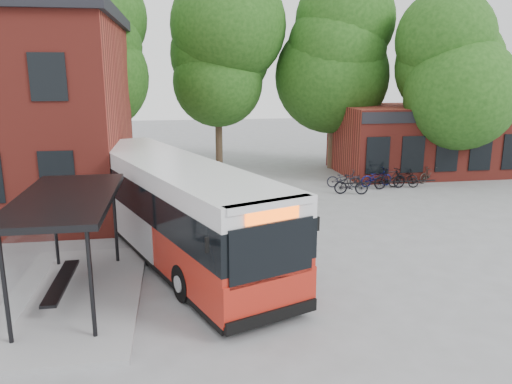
{
  "coord_description": "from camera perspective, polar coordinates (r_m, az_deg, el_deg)",
  "views": [
    {
      "loc": [
        -1.6,
        -14.06,
        5.98
      ],
      "look_at": [
        0.99,
        2.16,
        2.0
      ],
      "focal_mm": 35.0,
      "sensor_mm": 36.0,
      "label": 1
    }
  ],
  "objects": [
    {
      "name": "ground",
      "position": [
        15.37,
        -2.39,
        -9.3
      ],
      "size": [
        100.0,
        100.0,
        0.0
      ],
      "primitive_type": "plane",
      "color": "slate"
    },
    {
      "name": "shop_row",
      "position": [
        32.85,
        21.5,
        5.72
      ],
      "size": [
        14.0,
        6.2,
        4.0
      ],
      "primitive_type": null,
      "color": "maroon",
      "rests_on": "ground"
    },
    {
      "name": "bus_shelter",
      "position": [
        14.13,
        -20.5,
        -5.99
      ],
      "size": [
        3.6,
        7.0,
        2.9
      ],
      "primitive_type": null,
      "color": "black",
      "rests_on": "ground"
    },
    {
      "name": "bike_rail",
      "position": [
        27.03,
        14.9,
        0.79
      ],
      "size": [
        5.2,
        0.1,
        0.38
      ],
      "primitive_type": null,
      "color": "black",
      "rests_on": "ground"
    },
    {
      "name": "tree_0",
      "position": [
        30.39,
        -17.79,
        12.09
      ],
      "size": [
        7.92,
        7.92,
        11.0
      ],
      "primitive_type": null,
      "color": "#1B4512",
      "rests_on": "ground"
    },
    {
      "name": "tree_1",
      "position": [
        31.18,
        -4.37,
        12.15
      ],
      "size": [
        7.92,
        7.92,
        10.4
      ],
      "primitive_type": null,
      "color": "#1B4512",
      "rests_on": "ground"
    },
    {
      "name": "tree_2",
      "position": [
        31.56,
        8.87,
        12.6
      ],
      "size": [
        7.92,
        7.92,
        11.0
      ],
      "primitive_type": null,
      "color": "#1B4512",
      "rests_on": "ground"
    },
    {
      "name": "tree_3",
      "position": [
        29.9,
        20.52,
        10.21
      ],
      "size": [
        7.04,
        7.04,
        9.28
      ],
      "primitive_type": null,
      "color": "#1B4512",
      "rests_on": "ground"
    },
    {
      "name": "city_bus",
      "position": [
        16.79,
        -9.53,
        -1.77
      ],
      "size": [
        7.08,
        12.53,
        3.16
      ],
      "primitive_type": null,
      "rotation": [
        0.0,
        0.0,
        0.38
      ],
      "color": "#AC2115",
      "rests_on": "ground"
    },
    {
      "name": "bicycle_0",
      "position": [
        26.69,
        10.03,
        1.51
      ],
      "size": [
        1.89,
        0.94,
        0.95
      ],
      "primitive_type": "imported",
      "rotation": [
        0.0,
        0.0,
        1.4
      ],
      "color": "#20212C",
      "rests_on": "ground"
    },
    {
      "name": "bicycle_1",
      "position": [
        25.25,
        10.82,
        0.85
      ],
      "size": [
        1.74,
        0.88,
        1.01
      ],
      "primitive_type": "imported",
      "rotation": [
        0.0,
        0.0,
        1.32
      ],
      "color": "black",
      "rests_on": "ground"
    },
    {
      "name": "bicycle_2",
      "position": [
        27.32,
        13.58,
        1.65
      ],
      "size": [
        1.96,
        1.01,
        0.98
      ],
      "primitive_type": "imported",
      "rotation": [
        0.0,
        0.0,
        1.77
      ],
      "color": "#0C1250",
      "rests_on": "ground"
    },
    {
      "name": "bicycle_3",
      "position": [
        26.89,
        15.07,
        1.51
      ],
      "size": [
        1.91,
        0.8,
        1.11
      ],
      "primitive_type": "imported",
      "rotation": [
        0.0,
        0.0,
        1.73
      ],
      "color": "black",
      "rests_on": "ground"
    },
    {
      "name": "bicycle_4",
      "position": [
        27.44,
        16.51,
        1.34
      ],
      "size": [
        1.64,
        0.93,
        0.82
      ],
      "primitive_type": "imported",
      "rotation": [
        0.0,
        0.0,
        1.31
      ],
      "color": "black",
      "rests_on": "ground"
    },
    {
      "name": "bicycle_6",
      "position": [
        28.3,
        16.39,
        1.72
      ],
      "size": [
        1.68,
        1.03,
        0.83
      ],
      "primitive_type": "imported",
      "rotation": [
        0.0,
        0.0,
        1.25
      ],
      "color": "black",
      "rests_on": "ground"
    },
    {
      "name": "bicycle_7",
      "position": [
        29.03,
        19.2,
        1.89
      ],
      "size": [
        1.57,
        1.02,
        0.92
      ],
      "primitive_type": "imported",
      "rotation": [
        0.0,
        0.0,
        1.99
      ],
      "color": "#2A2723",
      "rests_on": "ground"
    }
  ]
}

